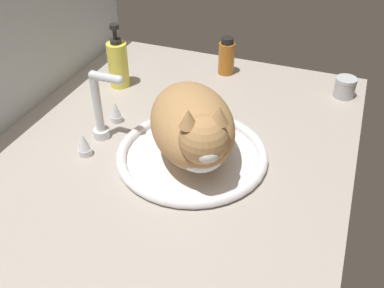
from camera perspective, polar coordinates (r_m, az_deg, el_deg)
countertop at (r=103.13cm, az=-3.68°, el=-2.70°), size 113.79×83.14×3.00cm
sink_basin at (r=101.94cm, az=-0.00°, el=-1.36°), size 34.71×34.71×2.27cm
faucet at (r=107.36cm, az=-11.59°, el=3.83°), size 18.17×9.61×18.04cm
cat at (r=95.29cm, az=0.21°, el=2.22°), size 37.30×30.14×18.12cm
soap_pump_bottle at (r=129.72cm, az=-9.45°, el=10.15°), size 5.69×5.69×18.44cm
metal_jar at (r=131.31cm, az=18.99°, el=6.89°), size 5.79×5.79×5.66cm
amber_bottle at (r=136.03cm, az=4.44°, el=11.08°), size 4.84×4.84×11.39cm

